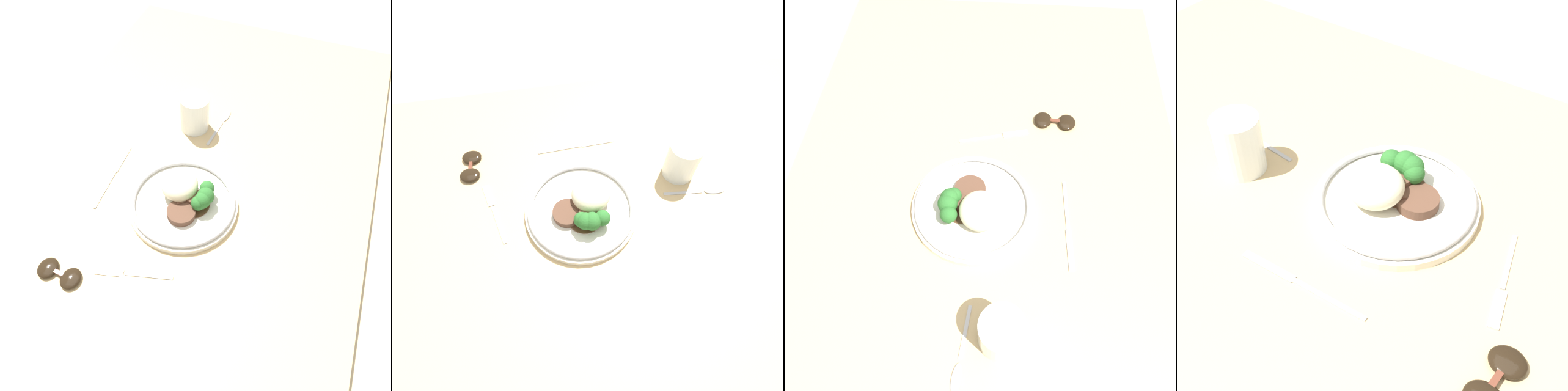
% 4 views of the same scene
% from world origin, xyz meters
% --- Properties ---
extents(ground_plane, '(8.00, 8.00, 0.00)m').
position_xyz_m(ground_plane, '(0.00, 0.00, 0.00)').
color(ground_plane, tan).
extents(dining_table, '(1.59, 0.91, 0.03)m').
position_xyz_m(dining_table, '(0.00, 0.00, 0.02)').
color(dining_table, tan).
rests_on(dining_table, ground).
extents(plate, '(0.27, 0.27, 0.07)m').
position_xyz_m(plate, '(-0.03, -0.02, 0.06)').
color(plate, silver).
rests_on(plate, dining_table).
extents(juice_glass, '(0.08, 0.08, 0.10)m').
position_xyz_m(juice_glass, '(0.23, 0.05, 0.08)').
color(juice_glass, orange).
rests_on(juice_glass, dining_table).
extents(fork, '(0.05, 0.17, 0.00)m').
position_xyz_m(fork, '(-0.24, 0.03, 0.04)').
color(fork, '#ADADB2').
rests_on(fork, dining_table).
extents(knife, '(0.21, 0.02, 0.00)m').
position_xyz_m(knife, '(-0.00, 0.19, 0.04)').
color(knife, '#ADADB2').
rests_on(knife, dining_table).
extents(spoon, '(0.16, 0.03, 0.01)m').
position_xyz_m(spoon, '(0.29, -0.02, 0.04)').
color(spoon, '#ADADB2').
rests_on(spoon, dining_table).
extents(sunglasses, '(0.06, 0.11, 0.02)m').
position_xyz_m(sunglasses, '(-0.30, 0.16, 0.04)').
color(sunglasses, black).
rests_on(sunglasses, dining_table).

